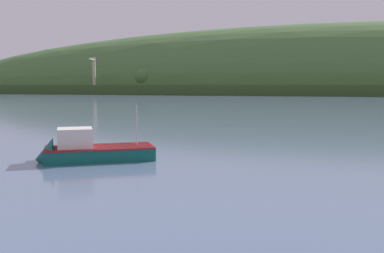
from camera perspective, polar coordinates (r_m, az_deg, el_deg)
far_shoreline_hill at (r=220.66m, az=18.68°, el=4.20°), size 599.87×133.76×67.70m
dockside_crane at (r=203.69m, az=-12.88°, el=6.43°), size 4.39×11.50×16.77m
fishing_boat_moored at (r=25.01m, az=-13.80°, el=-3.57°), size 6.86×5.25×4.07m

